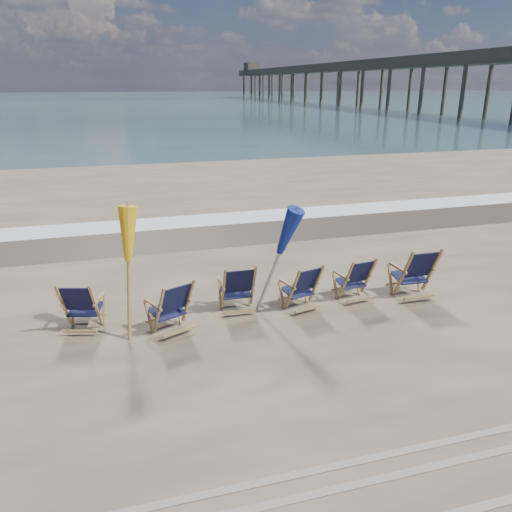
# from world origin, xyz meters

# --- Properties ---
(ocean) EXTENTS (400.00, 400.00, 0.00)m
(ocean) POSITION_xyz_m (0.00, 128.00, 0.00)
(ocean) COLOR #39595F
(ocean) RESTS_ON ground
(surf_foam) EXTENTS (200.00, 1.40, 0.01)m
(surf_foam) POSITION_xyz_m (0.00, 8.30, 0.00)
(surf_foam) COLOR silver
(surf_foam) RESTS_ON ground
(wet_sand_strip) EXTENTS (200.00, 2.60, 0.00)m
(wet_sand_strip) POSITION_xyz_m (0.00, 6.80, 0.00)
(wet_sand_strip) COLOR #42362A
(wet_sand_strip) RESTS_ON ground
(tire_tracks) EXTENTS (80.00, 1.30, 0.01)m
(tire_tracks) POSITION_xyz_m (0.00, -2.80, 0.01)
(tire_tracks) COLOR gray
(tire_tracks) RESTS_ON ground
(beach_chair_0) EXTENTS (0.77, 0.82, 0.94)m
(beach_chair_0) POSITION_xyz_m (-2.86, 1.68, 0.47)
(beach_chair_0) COLOR #111434
(beach_chair_0) RESTS_ON ground
(beach_chair_1) EXTENTS (0.84, 0.88, 0.97)m
(beach_chair_1) POSITION_xyz_m (-1.39, 1.39, 0.48)
(beach_chair_1) COLOR #111434
(beach_chair_1) RESTS_ON ground
(beach_chair_2) EXTENTS (0.63, 0.70, 0.95)m
(beach_chair_2) POSITION_xyz_m (-0.19, 1.73, 0.48)
(beach_chair_2) COLOR #111434
(beach_chair_2) RESTS_ON ground
(beach_chair_3) EXTENTS (0.72, 0.78, 0.91)m
(beach_chair_3) POSITION_xyz_m (0.96, 1.58, 0.46)
(beach_chair_3) COLOR #111434
(beach_chair_3) RESTS_ON ground
(beach_chair_4) EXTENTS (0.66, 0.72, 0.90)m
(beach_chair_4) POSITION_xyz_m (2.06, 1.66, 0.45)
(beach_chair_4) COLOR #111434
(beach_chair_4) RESTS_ON ground
(beach_chair_5) EXTENTS (0.69, 0.78, 1.08)m
(beach_chair_5) POSITION_xyz_m (3.23, 1.39, 0.54)
(beach_chair_5) COLOR #111434
(beach_chair_5) RESTS_ON ground
(umbrella_yellow) EXTENTS (0.30, 0.30, 2.14)m
(umbrella_yellow) POSITION_xyz_m (-2.31, 1.41, 1.61)
(umbrella_yellow) COLOR #A7814A
(umbrella_yellow) RESTS_ON ground
(umbrella_blue) EXTENTS (0.30, 0.30, 2.13)m
(umbrella_blue) POSITION_xyz_m (0.11, 1.49, 1.61)
(umbrella_blue) COLOR #A5A5AD
(umbrella_blue) RESTS_ON ground
(fishing_pier) EXTENTS (4.40, 140.00, 9.30)m
(fishing_pier) POSITION_xyz_m (38.00, 74.00, 4.65)
(fishing_pier) COLOR #4A4036
(fishing_pier) RESTS_ON ground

